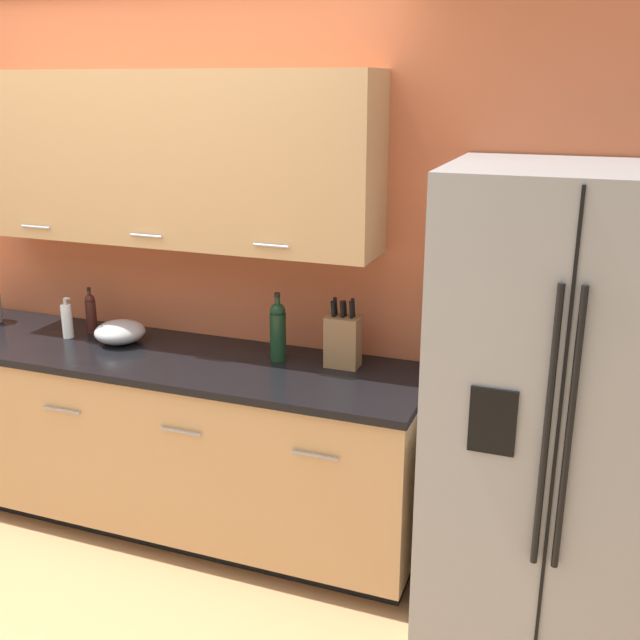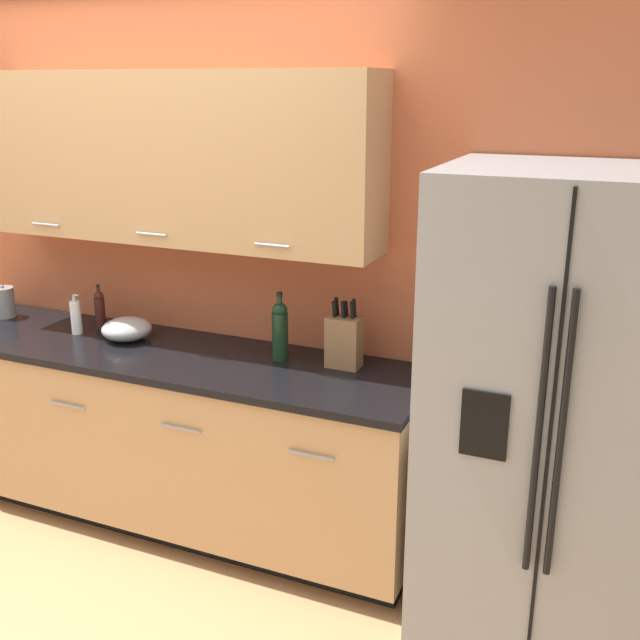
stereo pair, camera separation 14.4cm
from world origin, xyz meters
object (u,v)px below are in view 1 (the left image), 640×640
object	(u,v)px
knife_block	(343,340)
wine_bottle	(278,330)
soap_dispenser	(67,321)
refrigerator	(562,412)
mixing_bowl	(120,332)
oil_bottle	(91,312)

from	to	relation	value
knife_block	wine_bottle	distance (m)	0.30
soap_dispenser	wine_bottle	bearing A→B (deg)	3.82
refrigerator	mixing_bowl	world-z (taller)	refrigerator
refrigerator	oil_bottle	distance (m)	2.30
knife_block	soap_dispenser	bearing A→B (deg)	-175.87
refrigerator	wine_bottle	bearing A→B (deg)	172.25
soap_dispenser	mixing_bowl	world-z (taller)	soap_dispenser
refrigerator	knife_block	xyz separation A→B (m)	(-0.95, 0.20, 0.11)
knife_block	wine_bottle	bearing A→B (deg)	-174.74
knife_block	mixing_bowl	bearing A→B (deg)	-176.12
refrigerator	mixing_bowl	xyz separation A→B (m)	(-2.06, 0.12, 0.04)
refrigerator	oil_bottle	size ratio (longest dim) A/B	7.90
wine_bottle	soap_dispenser	distance (m)	1.11
soap_dispenser	mixing_bowl	distance (m)	0.29
knife_block	oil_bottle	bearing A→B (deg)	179.49
mixing_bowl	knife_block	bearing A→B (deg)	3.88
soap_dispenser	oil_bottle	distance (m)	0.13
oil_bottle	soap_dispenser	bearing A→B (deg)	-117.29
wine_bottle	mixing_bowl	xyz separation A→B (m)	(-0.82, -0.05, -0.09)
soap_dispenser	mixing_bowl	size ratio (longest dim) A/B	0.85
refrigerator	oil_bottle	xyz separation A→B (m)	(-2.29, 0.21, 0.09)
soap_dispenser	mixing_bowl	xyz separation A→B (m)	(0.29, 0.03, -0.03)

